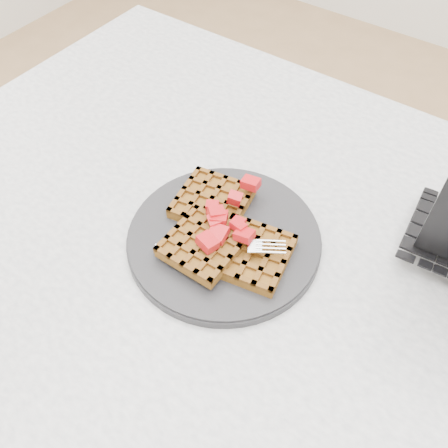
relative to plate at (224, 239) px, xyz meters
The scene contains 6 objects.
ground 0.76m from the plate, 34.79° to the left, with size 4.00×4.00×0.00m, color tan.
table 0.14m from the plate, 34.79° to the left, with size 1.20×0.80×0.75m.
plate is the anchor object (origin of this frame).
waffles 0.02m from the plate, 87.49° to the right, with size 0.21×0.18×0.03m.
strawberry_pile 0.05m from the plate, 135.00° to the left, with size 0.15×0.15×0.02m, color #A40009, non-canonical shape.
fork 0.04m from the plate, 44.88° to the right, with size 0.02×0.18×0.02m, color silver, non-canonical shape.
Camera 1 is at (0.19, -0.38, 1.30)m, focal length 40.00 mm.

